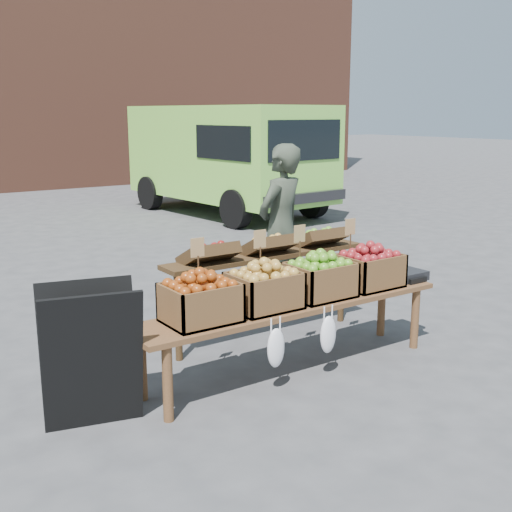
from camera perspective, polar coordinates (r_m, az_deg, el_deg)
ground at (r=5.99m, az=8.32°, el=-7.19°), size 80.00×80.00×0.00m
delivery_van at (r=13.05m, az=-2.54°, el=8.48°), size 2.56×4.94×2.15m
vendor at (r=6.61m, az=2.21°, el=2.53°), size 0.72×0.59×1.72m
chalkboard_sign at (r=4.34m, az=-14.46°, el=-8.56°), size 0.70×0.49×0.96m
back_table at (r=5.74m, az=0.98°, el=-2.48°), size 2.10×0.44×1.04m
display_bench at (r=5.11m, az=3.23°, el=-7.21°), size 2.70×0.56×0.57m
crate_golden_apples at (r=4.54m, az=-4.96°, el=-4.17°), size 0.50×0.40×0.28m
crate_russet_pears at (r=4.82m, az=0.72°, el=-3.10°), size 0.50×0.40×0.28m
crate_red_apples at (r=5.15m, az=5.70°, el=-2.14°), size 0.50×0.40×0.28m
crate_green_apples at (r=5.51m, az=10.06°, el=-1.28°), size 0.50×0.40×0.28m
weighing_scale at (r=5.84m, az=12.99°, el=-1.64°), size 0.34×0.30×0.08m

